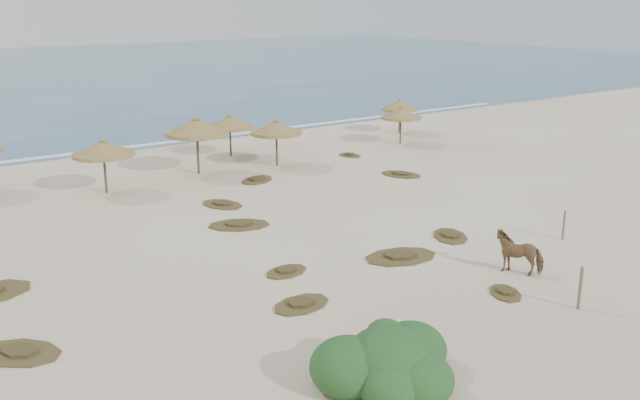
# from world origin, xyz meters

# --- Properties ---
(ground) EXTENTS (160.00, 160.00, 0.00)m
(ground) POSITION_xyz_m (0.00, 0.00, 0.00)
(ground) COLOR beige
(ground) RESTS_ON ground
(foam_line) EXTENTS (70.00, 0.60, 0.01)m
(foam_line) POSITION_xyz_m (0.00, 26.00, 0.00)
(foam_line) COLOR silver
(foam_line) RESTS_ON ground
(palapa_2) EXTENTS (3.50, 3.50, 2.79)m
(palapa_2) POSITION_xyz_m (-2.83, 16.12, 2.16)
(palapa_2) COLOR #4F3928
(palapa_2) RESTS_ON ground
(palapa_3) EXTENTS (4.12, 4.12, 3.21)m
(palapa_3) POSITION_xyz_m (2.59, 17.13, 2.49)
(palapa_3) COLOR #4F3928
(palapa_3) RESTS_ON ground
(palapa_4) EXTENTS (3.60, 3.60, 2.61)m
(palapa_4) POSITION_xyz_m (6.07, 19.95, 2.03)
(palapa_4) COLOR #4F3928
(palapa_4) RESTS_ON ground
(palapa_5) EXTENTS (3.14, 3.14, 2.75)m
(palapa_5) POSITION_xyz_m (7.02, 16.25, 2.14)
(palapa_5) COLOR #4F3928
(palapa_5) RESTS_ON ground
(palapa_6) EXTENTS (3.31, 3.31, 2.50)m
(palapa_6) POSITION_xyz_m (16.88, 16.94, 1.94)
(palapa_6) COLOR #4F3928
(palapa_6) RESTS_ON ground
(palapa_7) EXTENTS (3.17, 3.17, 2.44)m
(palapa_7) POSITION_xyz_m (19.36, 19.89, 1.89)
(palapa_7) COLOR #4F3928
(palapa_7) RESTS_ON ground
(horse) EXTENTS (1.55, 1.85, 1.43)m
(horse) POSITION_xyz_m (5.39, -2.32, 0.72)
(horse) COLOR olive
(horse) RESTS_ON ground
(fence_post_near) EXTENTS (0.11, 0.11, 1.38)m
(fence_post_near) POSITION_xyz_m (4.45, -5.44, 0.69)
(fence_post_near) COLOR #665E4C
(fence_post_near) RESTS_ON ground
(fence_post_far) EXTENTS (0.11, 0.11, 1.17)m
(fence_post_far) POSITION_xyz_m (9.54, -1.07, 0.59)
(fence_post_far) COLOR #665E4C
(fence_post_far) RESTS_ON ground
(bush) EXTENTS (3.83, 3.37, 1.71)m
(bush) POSITION_xyz_m (-3.18, -5.43, 0.56)
(bush) COLOR #2A5A26
(bush) RESTS_ON ground
(scrub_0) EXTENTS (2.69, 2.79, 0.16)m
(scrub_0) POSITION_xyz_m (-10.28, 1.42, 0.05)
(scrub_0) COLOR brown
(scrub_0) RESTS_ON ground
(scrub_2) EXTENTS (1.85, 1.39, 0.16)m
(scrub_2) POSITION_xyz_m (-1.28, 2.25, 0.05)
(scrub_2) COLOR brown
(scrub_2) RESTS_ON ground
(scrub_3) EXTENTS (3.05, 2.64, 0.16)m
(scrub_3) POSITION_xyz_m (-0.08, 7.81, 0.05)
(scrub_3) COLOR brown
(scrub_3) RESTS_ON ground
(scrub_4) EXTENTS (2.20, 2.42, 0.16)m
(scrub_4) POSITION_xyz_m (6.11, 1.69, 0.05)
(scrub_4) COLOR brown
(scrub_4) RESTS_ON ground
(scrub_5) EXTENTS (2.18, 2.65, 0.16)m
(scrub_5) POSITION_xyz_m (11.28, 10.50, 0.05)
(scrub_5) COLOR brown
(scrub_5) RESTS_ON ground
(scrub_7) EXTENTS (2.55, 2.30, 0.16)m
(scrub_7) POSITION_xyz_m (4.36, 13.92, 0.05)
(scrub_7) COLOR brown
(scrub_7) RESTS_ON ground
(scrub_9) EXTENTS (3.11, 2.34, 0.16)m
(scrub_9) POSITION_xyz_m (2.95, 1.08, 0.05)
(scrub_9) COLOR brown
(scrub_9) RESTS_ON ground
(scrub_10) EXTENTS (1.25, 1.69, 0.16)m
(scrub_10) POSITION_xyz_m (11.94, 15.89, 0.05)
(scrub_10) COLOR brown
(scrub_10) RESTS_ON ground
(scrub_11) EXTENTS (2.19, 1.61, 0.16)m
(scrub_11) POSITION_xyz_m (-2.37, -0.33, 0.05)
(scrub_11) COLOR brown
(scrub_11) RESTS_ON ground
(scrub_12) EXTENTS (1.59, 1.77, 0.16)m
(scrub_12) POSITION_xyz_m (3.50, -3.39, 0.05)
(scrub_12) COLOR brown
(scrub_12) RESTS_ON ground
(scrub_13) EXTENTS (2.00, 2.50, 0.16)m
(scrub_13) POSITION_xyz_m (0.76, 10.94, 0.05)
(scrub_13) COLOR brown
(scrub_13) RESTS_ON ground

